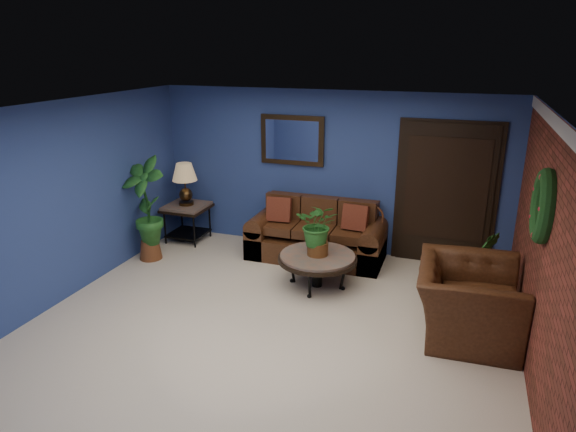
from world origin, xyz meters
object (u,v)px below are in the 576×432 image
(sofa, at_px, (317,238))
(armchair, at_px, (468,301))
(end_table, at_px, (187,213))
(coffee_table, at_px, (317,259))
(table_lamp, at_px, (185,179))
(side_chair, at_px, (370,231))

(sofa, relative_size, armchair, 1.61)
(end_table, height_order, armchair, armchair)
(coffee_table, distance_m, table_lamp, 2.78)
(sofa, height_order, side_chair, sofa)
(sofa, bearing_deg, armchair, -36.16)
(end_table, bearing_deg, armchair, -19.61)
(coffee_table, bearing_deg, armchair, -17.99)
(sofa, bearing_deg, coffee_table, -74.04)
(side_chair, height_order, armchair, side_chair)
(coffee_table, xyz_separation_m, armchair, (1.92, -0.62, 0.01))
(coffee_table, xyz_separation_m, end_table, (-2.53, 0.96, 0.08))
(end_table, relative_size, armchair, 0.54)
(end_table, height_order, table_lamp, table_lamp)
(end_table, bearing_deg, table_lamp, -63.43)
(table_lamp, distance_m, side_chair, 3.09)
(coffee_table, bearing_deg, side_chair, 63.28)
(side_chair, bearing_deg, table_lamp, -177.31)
(end_table, distance_m, table_lamp, 0.58)
(table_lamp, xyz_separation_m, armchair, (4.45, -1.59, -0.64))
(table_lamp, distance_m, armchair, 4.77)
(end_table, relative_size, table_lamp, 1.02)
(coffee_table, height_order, armchair, armchair)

